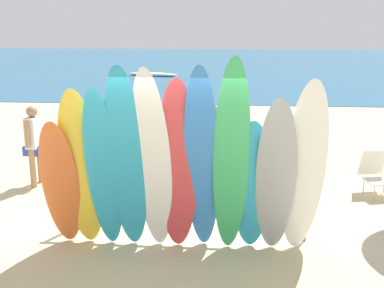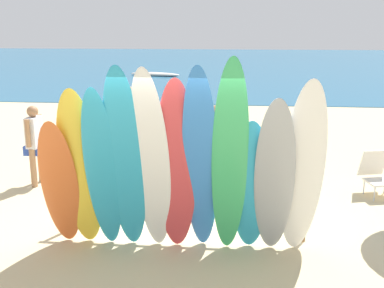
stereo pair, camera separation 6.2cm
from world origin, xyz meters
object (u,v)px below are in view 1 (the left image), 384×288
object	(u,v)px
beachgoer_near_rack	(119,105)
surfboard_teal_3	(127,163)
beachgoer_midbeach	(215,135)
surfboard_rack	(182,203)
surfboard_teal_2	(103,172)
surfboard_teal_8	(252,188)
surfboard_blue_6	(202,164)
beachgoer_strolling	(34,140)
surfboard_yellow_1	(81,171)
surfboard_white_10	(304,171)
surfboard_orange_0	(61,185)
surfboard_red_5	(177,169)
beachgoer_by_water	(177,120)
surfboard_green_7	(231,161)
surfboard_grey_9	(276,180)
distant_boat	(152,74)
surfboard_white_4	(152,164)
beach_chair_red	(376,171)

from	to	relation	value
beachgoer_near_rack	surfboard_teal_3	bearing A→B (deg)	94.77
beachgoer_midbeach	surfboard_rack	bearing A→B (deg)	-3.76
surfboard_teal_2	surfboard_teal_8	xyz separation A→B (m)	(1.99, 0.11, -0.21)
surfboard_blue_6	beachgoer_strolling	size ratio (longest dim) A/B	1.75
surfboard_blue_6	beachgoer_near_rack	distance (m)	6.98
surfboard_yellow_1	surfboard_white_10	bearing A→B (deg)	-3.89
surfboard_yellow_1	surfboard_teal_2	world-z (taller)	surfboard_teal_2
surfboard_orange_0	beachgoer_near_rack	bearing A→B (deg)	90.52
beachgoer_midbeach	surfboard_red_5	bearing A→B (deg)	-2.70
surfboard_yellow_1	beachgoer_by_water	distance (m)	4.95
surfboard_rack	surfboard_green_7	distance (m)	1.28
surfboard_rack	surfboard_teal_2	distance (m)	1.34
surfboard_yellow_1	surfboard_teal_2	distance (m)	0.33
surfboard_grey_9	distant_boat	xyz separation A→B (m)	(-5.33, 22.39, -1.03)
surfboard_blue_6	beachgoer_near_rack	xyz separation A→B (m)	(-2.63, 6.46, -0.36)
surfboard_green_7	surfboard_teal_3	bearing A→B (deg)	175.91
surfboard_rack	surfboard_blue_6	bearing A→B (deg)	-61.76
surfboard_yellow_1	surfboard_white_10	world-z (taller)	surfboard_white_10
surfboard_blue_6	beachgoer_by_water	bearing A→B (deg)	102.21
surfboard_orange_0	surfboard_red_5	world-z (taller)	surfboard_red_5
surfboard_green_7	surfboard_white_10	xyz separation A→B (m)	(0.94, 0.06, -0.13)
surfboard_green_7	distant_boat	xyz separation A→B (m)	(-4.75, 22.42, -1.28)
surfboard_white_10	surfboard_teal_8	bearing A→B (deg)	171.27
surfboard_teal_2	beachgoer_near_rack	world-z (taller)	surfboard_teal_2
surfboard_teal_3	beachgoer_by_water	world-z (taller)	surfboard_teal_3
surfboard_white_4	distant_boat	xyz separation A→B (m)	(-3.71, 22.40, -1.21)
beach_chair_red	surfboard_green_7	bearing A→B (deg)	-148.14
surfboard_white_4	surfboard_grey_9	size ratio (longest dim) A/B	1.14
surfboard_white_10	beachgoer_near_rack	distance (m)	7.56
surfboard_grey_9	surfboard_orange_0	bearing A→B (deg)	-177.48
beachgoer_midbeach	distant_boat	distance (m)	19.20
surfboard_teal_2	beachgoer_strolling	world-z (taller)	surfboard_teal_2
surfboard_red_5	surfboard_grey_9	world-z (taller)	surfboard_red_5
surfboard_orange_0	surfboard_white_4	world-z (taller)	surfboard_white_4
surfboard_rack	beachgoer_midbeach	distance (m)	3.15
surfboard_orange_0	distant_boat	world-z (taller)	surfboard_orange_0
surfboard_red_5	beachgoer_by_water	bearing A→B (deg)	91.13
surfboard_teal_8	beach_chair_red	size ratio (longest dim) A/B	2.43
surfboard_orange_0	beachgoer_by_water	distance (m)	5.02
surfboard_blue_6	beach_chair_red	size ratio (longest dim) A/B	3.31
surfboard_blue_6	distant_boat	size ratio (longest dim) A/B	0.86
beachgoer_strolling	beach_chair_red	bearing A→B (deg)	93.92
surfboard_green_7	surfboard_white_10	world-z (taller)	surfboard_green_7
beach_chair_red	beachgoer_strolling	bearing A→B (deg)	166.50
surfboard_red_5	surfboard_blue_6	xyz separation A→B (m)	(0.32, -0.02, 0.08)
surfboard_rack	surfboard_white_4	size ratio (longest dim) A/B	1.37
surfboard_grey_9	beach_chair_red	xyz separation A→B (m)	(2.14, 2.75, -0.71)
surfboard_white_10	surfboard_rack	bearing A→B (deg)	159.38
surfboard_yellow_1	surfboard_blue_6	world-z (taller)	surfboard_blue_6
surfboard_orange_0	surfboard_green_7	world-z (taller)	surfboard_green_7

